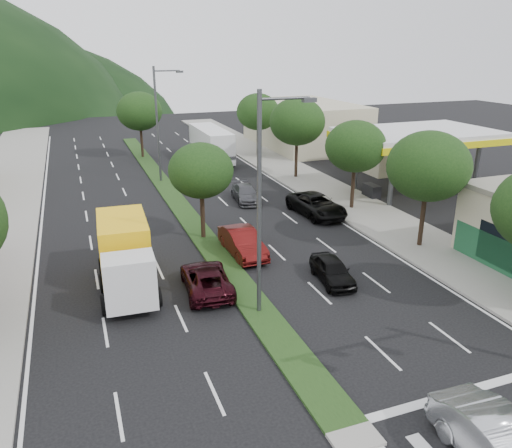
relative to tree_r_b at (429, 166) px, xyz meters
name	(u,v)px	position (x,y,z in m)	size (l,w,h in m)	color
ground	(347,430)	(-12.00, -12.00, -5.04)	(160.00, 160.00, 0.00)	black
sidewalk_right	(326,190)	(0.50, 13.00, -4.96)	(5.00, 90.00, 0.15)	gray
median	(172,196)	(-12.00, 16.00, -4.98)	(1.60, 56.00, 0.12)	#1B3212
gas_canopy	(418,137)	(7.00, 10.00, -0.39)	(12.20, 8.20, 5.25)	silver
bldg_right_far	(304,124)	(7.50, 32.00, -2.44)	(10.00, 16.00, 5.20)	beige
tree_r_b	(429,166)	(0.00, 0.00, 0.00)	(4.80, 4.80, 6.94)	black
tree_r_c	(356,146)	(0.00, 8.00, -0.29)	(4.40, 4.40, 6.48)	black
tree_r_d	(297,122)	(0.00, 18.00, 0.14)	(5.00, 5.00, 7.17)	black
tree_r_e	(258,112)	(0.00, 28.00, -0.14)	(4.60, 4.60, 6.71)	black
tree_med_near	(201,171)	(-12.00, 6.00, -0.61)	(4.00, 4.00, 6.02)	black
tree_med_far	(139,111)	(-12.00, 32.00, -0.03)	(4.80, 4.80, 6.94)	black
streetlight_near	(264,196)	(-11.79, -4.00, 0.55)	(2.60, 0.25, 10.00)	#47494C
streetlight_mid	(159,119)	(-11.79, 21.00, 0.55)	(2.60, 0.25, 10.00)	#47494C
suv_maroon	(206,279)	(-13.70, -1.07, -4.38)	(2.19, 4.74, 1.32)	black
car_queue_a	(332,270)	(-7.30, -2.32, -4.40)	(1.50, 3.73, 1.27)	black
car_queue_b	(246,194)	(-6.79, 12.68, -4.42)	(1.74, 4.27, 1.24)	#444549
car_queue_c	(243,242)	(-10.50, 2.68, -4.27)	(1.63, 4.67, 1.54)	#4E0D0D
car_queue_d	(316,205)	(-3.13, 7.68, -4.27)	(2.53, 5.48, 1.52)	black
box_truck	(125,257)	(-17.34, 0.87, -3.44)	(2.96, 6.98, 3.38)	silver
motorhome	(211,144)	(-5.46, 27.46, -3.18)	(2.92, 9.10, 3.48)	white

